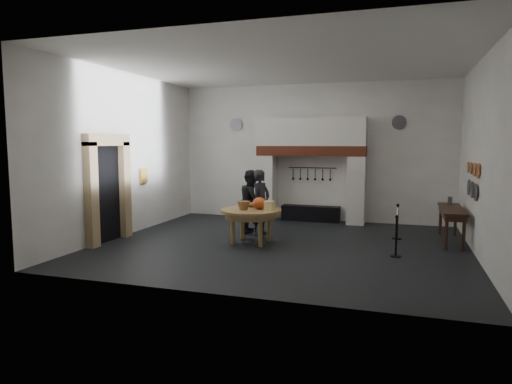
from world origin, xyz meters
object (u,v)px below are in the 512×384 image
(iron_range, at_px, (311,213))
(barrier_post_near, at_px, (396,237))
(barrier_post_far, at_px, (397,223))
(visitor_near, at_px, (261,203))
(work_table, at_px, (251,211))
(side_table, at_px, (452,209))
(visitor_far, at_px, (252,201))

(iron_range, relative_size, barrier_post_near, 2.11)
(barrier_post_near, distance_m, barrier_post_far, 2.00)
(iron_range, height_order, visitor_near, visitor_near)
(iron_range, bearing_deg, work_table, -102.57)
(work_table, distance_m, barrier_post_far, 3.96)
(work_table, distance_m, barrier_post_near, 3.63)
(visitor_near, bearing_deg, barrier_post_far, -61.52)
(work_table, xyz_separation_m, side_table, (4.93, 1.66, 0.03))
(visitor_near, relative_size, side_table, 0.83)
(visitor_near, bearing_deg, iron_range, 1.05)
(work_table, bearing_deg, barrier_post_near, -5.91)
(iron_range, relative_size, visitor_far, 1.06)
(work_table, xyz_separation_m, visitor_near, (-0.06, 1.04, 0.08))
(visitor_near, bearing_deg, side_table, -63.57)
(visitor_near, distance_m, barrier_post_far, 3.73)
(visitor_near, xyz_separation_m, side_table, (4.99, 0.62, -0.05))
(iron_range, relative_size, barrier_post_far, 2.11)
(iron_range, distance_m, side_table, 4.63)
(barrier_post_far, bearing_deg, visitor_near, -170.87)
(side_table, bearing_deg, iron_range, 153.30)
(iron_range, height_order, barrier_post_far, barrier_post_far)
(visitor_near, height_order, barrier_post_near, visitor_near)
(iron_range, xyz_separation_m, visitor_near, (-0.89, -2.68, 0.67))
(visitor_far, relative_size, barrier_post_far, 2.00)
(barrier_post_far, bearing_deg, work_table, -155.61)
(iron_range, xyz_separation_m, visitor_far, (-1.29, -2.28, 0.65))
(side_table, bearing_deg, barrier_post_near, -123.35)
(visitor_far, relative_size, barrier_post_near, 2.00)
(barrier_post_near, bearing_deg, iron_range, 124.00)
(visitor_near, bearing_deg, work_table, -157.54)
(visitor_near, relative_size, barrier_post_far, 2.04)
(work_table, xyz_separation_m, barrier_post_near, (3.59, -0.37, -0.39))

